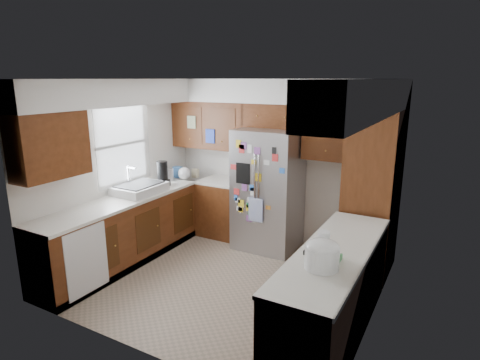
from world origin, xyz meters
The scene contains 12 objects.
floor centered at (0.00, 0.00, 0.00)m, with size 3.60×3.60×0.00m, color gray.
room_shell centered at (-0.11, 0.36, 1.82)m, with size 3.64×3.24×2.52m.
left_counter_run centered at (-1.36, 0.03, 0.43)m, with size 1.36×3.20×0.92m.
right_counter_run centered at (1.50, -0.47, 0.42)m, with size 0.63×2.25×0.92m.
pantry centered at (1.50, 1.15, 1.07)m, with size 0.60×0.90×2.15m, color #46210D.
fridge centered at (0.00, 1.20, 0.90)m, with size 0.90×0.79×1.80m.
bridge_cabinet centered at (0.00, 1.43, 1.98)m, with size 0.96×0.34×0.35m, color #46210D.
fridge_top_items centered at (-0.08, 1.44, 2.26)m, with size 0.53×0.27×0.25m.
sink_assembly centered at (-1.50, 0.10, 0.99)m, with size 0.52×0.70×0.37m.
left_counter_clutter centered at (-1.47, 0.83, 1.05)m, with size 0.37×0.85×0.38m.
rice_cooker centered at (1.50, -0.91, 1.06)m, with size 0.31×0.30×0.26m.
paper_towel centered at (1.44, -0.70, 1.05)m, with size 0.11×0.11×0.25m, color white.
Camera 1 is at (2.42, -4.01, 2.51)m, focal length 30.00 mm.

